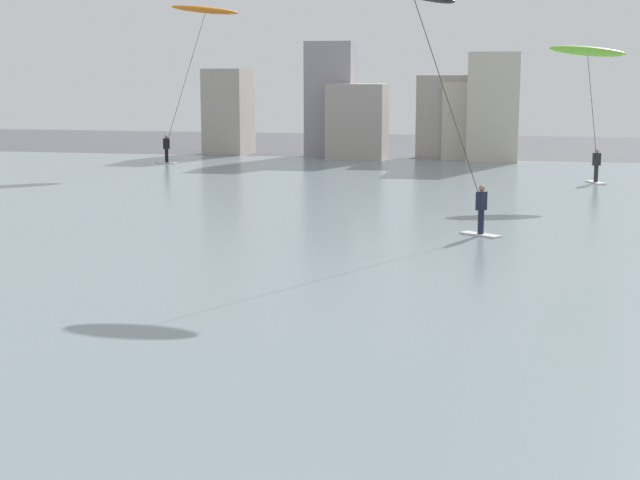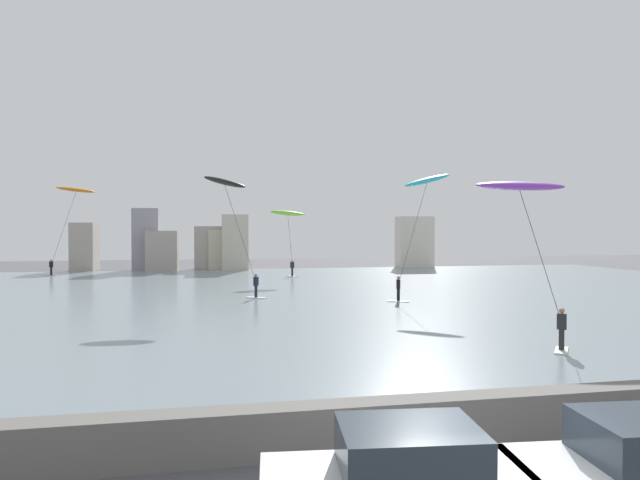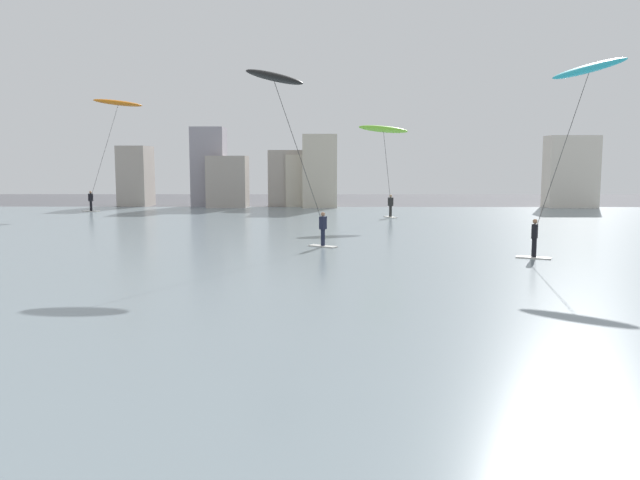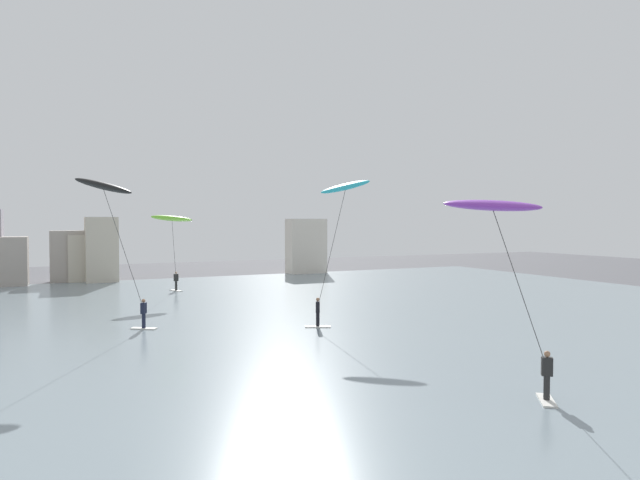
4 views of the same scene
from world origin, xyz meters
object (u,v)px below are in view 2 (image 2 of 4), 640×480
at_px(kitesurfer_black, 228,195).
at_px(kitesurfer_purple, 523,197).
at_px(kitesurfer_cyan, 424,191).
at_px(kitesurfer_lime, 288,218).
at_px(kitesurfer_orange, 75,195).

relative_size(kitesurfer_black, kitesurfer_purple, 1.22).
distance_m(kitesurfer_cyan, kitesurfer_lime, 17.40).
relative_size(kitesurfer_cyan, kitesurfer_lime, 1.31).
bearing_deg(kitesurfer_lime, kitesurfer_orange, 156.57).
height_order(kitesurfer_cyan, kitesurfer_black, kitesurfer_cyan).
relative_size(kitesurfer_purple, kitesurfer_lime, 1.03).
distance_m(kitesurfer_orange, kitesurfer_black, 28.54).
xyz_separation_m(kitesurfer_orange, kitesurfer_cyan, (27.81, -24.82, -0.99)).
bearing_deg(kitesurfer_orange, kitesurfer_lime, -23.43).
xyz_separation_m(kitesurfer_cyan, kitesurfer_lime, (-7.06, 15.83, -1.51)).
height_order(kitesurfer_orange, kitesurfer_cyan, kitesurfer_orange).
distance_m(kitesurfer_black, kitesurfer_lime, 16.45).
bearing_deg(kitesurfer_lime, kitesurfer_black, -110.97).
relative_size(kitesurfer_cyan, kitesurfer_purple, 1.28).
bearing_deg(kitesurfer_purple, kitesurfer_orange, 123.81).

